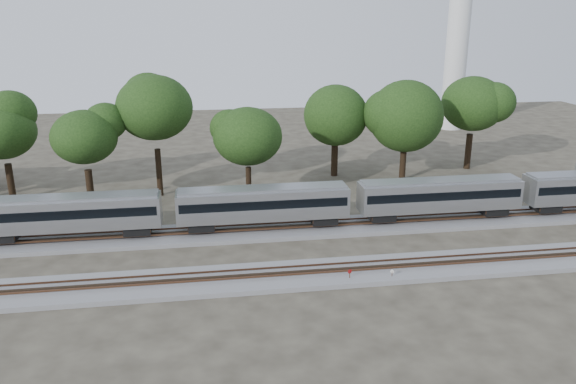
% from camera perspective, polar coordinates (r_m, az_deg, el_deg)
% --- Properties ---
extents(ground, '(160.00, 160.00, 0.00)m').
position_cam_1_polar(ground, '(48.93, -1.19, -6.71)').
color(ground, '#383328').
rests_on(ground, ground).
extents(track_far, '(160.00, 5.00, 0.73)m').
position_cam_1_polar(track_far, '(54.34, -2.03, -3.92)').
color(track_far, slate).
rests_on(track_far, ground).
extents(track_near, '(160.00, 5.00, 0.73)m').
position_cam_1_polar(track_near, '(45.26, -0.52, -8.54)').
color(track_near, slate).
rests_on(track_near, ground).
extents(train, '(120.26, 2.92, 4.31)m').
position_cam_1_polar(train, '(57.83, 15.25, -0.21)').
color(train, '#B2B4B9').
rests_on(train, ground).
extents(switch_stand_red, '(0.33, 0.18, 1.11)m').
position_cam_1_polar(switch_stand_red, '(44.69, 6.29, -8.30)').
color(switch_stand_red, '#512D19').
rests_on(switch_stand_red, ground).
extents(switch_stand_white, '(0.29, 0.11, 0.94)m').
position_cam_1_polar(switch_stand_white, '(45.51, 10.52, -8.16)').
color(switch_stand_white, '#512D19').
rests_on(switch_stand_white, ground).
extents(switch_lever, '(0.58, 0.48, 0.30)m').
position_cam_1_polar(switch_lever, '(44.95, 8.74, -9.04)').
color(switch_lever, '#512D19').
rests_on(switch_lever, ground).
extents(tree_1, '(8.00, 8.00, 11.28)m').
position_cam_1_polar(tree_1, '(69.09, -26.99, 5.46)').
color(tree_1, black).
rests_on(tree_1, ground).
extents(tree_2, '(7.91, 7.91, 11.15)m').
position_cam_1_polar(tree_2, '(63.16, -19.98, 5.26)').
color(tree_2, black).
rests_on(tree_2, ground).
extents(tree_3, '(10.40, 10.40, 14.66)m').
position_cam_1_polar(tree_3, '(64.68, -13.42, 8.33)').
color(tree_3, black).
rests_on(tree_3, ground).
extents(tree_4, '(7.62, 7.62, 10.74)m').
position_cam_1_polar(tree_4, '(61.25, -4.12, 5.65)').
color(tree_4, black).
rests_on(tree_4, ground).
extents(tree_5, '(8.04, 8.04, 11.34)m').
position_cam_1_polar(tree_5, '(71.86, 4.86, 7.76)').
color(tree_5, black).
rests_on(tree_5, ground).
extents(tree_6, '(8.31, 8.31, 11.72)m').
position_cam_1_polar(tree_6, '(70.89, 11.88, 7.53)').
color(tree_6, black).
rests_on(tree_6, ground).
extents(tree_7, '(8.98, 8.98, 12.66)m').
position_cam_1_polar(tree_7, '(78.83, 18.28, 8.50)').
color(tree_7, black).
rests_on(tree_7, ground).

